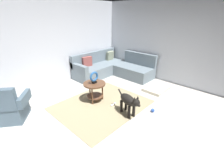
# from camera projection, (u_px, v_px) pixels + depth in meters

# --- Properties ---
(ground_plane) EXTENTS (6.00, 6.00, 0.10)m
(ground_plane) POSITION_uv_depth(u_px,v_px,m) (118.00, 120.00, 3.68)
(ground_plane) COLOR beige
(wall_back) EXTENTS (6.00, 0.12, 2.70)m
(wall_back) POSITION_uv_depth(u_px,v_px,m) (48.00, 45.00, 4.93)
(wall_back) COLOR silver
(wall_back) RESTS_ON ground_plane
(wall_right) EXTENTS (0.12, 6.00, 2.70)m
(wall_right) POSITION_uv_depth(u_px,v_px,m) (178.00, 44.00, 5.06)
(wall_right) COLOR silver
(wall_right) RESTS_ON ground_plane
(area_rug) EXTENTS (2.30, 1.90, 0.01)m
(area_rug) POSITION_uv_depth(u_px,v_px,m) (102.00, 105.00, 4.19)
(area_rug) COLOR tan
(area_rug) RESTS_ON ground_plane
(sectional_couch) EXTENTS (2.20, 2.25, 0.88)m
(sectional_couch) POSITION_uv_depth(u_px,v_px,m) (112.00, 68.00, 6.12)
(sectional_couch) COLOR slate
(sectional_couch) RESTS_ON ground_plane
(armchair) EXTENTS (1.00, 0.97, 0.88)m
(armchair) POSITION_uv_depth(u_px,v_px,m) (9.00, 108.00, 3.47)
(armchair) COLOR #4C6070
(armchair) RESTS_ON ground_plane
(side_table) EXTENTS (0.60, 0.60, 0.54)m
(side_table) POSITION_uv_depth(u_px,v_px,m) (95.00, 87.00, 4.23)
(side_table) COLOR brown
(side_table) RESTS_ON ground_plane
(torus_sculpture) EXTENTS (0.28, 0.08, 0.33)m
(torus_sculpture) POSITION_uv_depth(u_px,v_px,m) (94.00, 77.00, 4.11)
(torus_sculpture) COLOR black
(torus_sculpture) RESTS_ON side_table
(dog_bed_mat) EXTENTS (0.80, 0.60, 0.09)m
(dog_bed_mat) POSITION_uv_depth(u_px,v_px,m) (156.00, 89.00, 5.01)
(dog_bed_mat) COLOR beige
(dog_bed_mat) RESTS_ON ground_plane
(dog) EXTENTS (0.36, 0.83, 0.63)m
(dog) POSITION_uv_depth(u_px,v_px,m) (129.00, 101.00, 3.63)
(dog) COLOR black
(dog) RESTS_ON ground_plane
(dog_toy_ball) EXTENTS (0.09, 0.09, 0.09)m
(dog_toy_ball) POSITION_uv_depth(u_px,v_px,m) (153.00, 110.00, 3.88)
(dog_toy_ball) COLOR blue
(dog_toy_ball) RESTS_ON ground_plane
(dog_toy_rope) EXTENTS (0.19, 0.07, 0.05)m
(dog_toy_rope) POSITION_uv_depth(u_px,v_px,m) (113.00, 105.00, 4.16)
(dog_toy_rope) COLOR silver
(dog_toy_rope) RESTS_ON ground_plane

